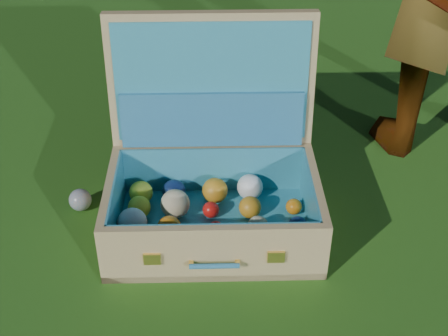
% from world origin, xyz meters
% --- Properties ---
extents(ground, '(60.00, 60.00, 0.00)m').
position_xyz_m(ground, '(0.00, 0.00, 0.00)').
color(ground, '#215114').
rests_on(ground, ground).
extents(stray_ball, '(0.06, 0.06, 0.06)m').
position_xyz_m(stray_ball, '(-0.58, -0.00, 0.03)').
color(stray_ball, teal).
rests_on(stray_ball, ground).
extents(suitcase, '(0.69, 0.63, 0.54)m').
position_xyz_m(suitcase, '(-0.23, 0.11, 0.15)').
color(suitcase, tan).
rests_on(suitcase, ground).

